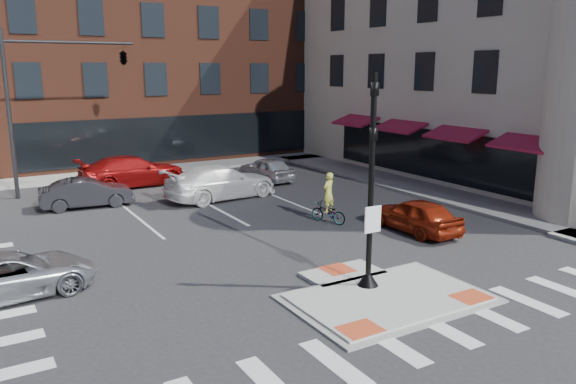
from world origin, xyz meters
TOP-DOWN VIEW (x-y plane):
  - ground at (0.00, 0.00)m, footprint 120.00×120.00m
  - refuge_island at (0.00, -0.26)m, footprint 5.40×4.65m
  - sidewalk_e at (10.80, 10.00)m, footprint 3.00×24.00m
  - sidewalk_n at (3.00, 22.00)m, footprint 26.00×3.00m
  - building_n at (3.00, 31.99)m, footprint 24.40×18.40m
  - building_e at (21.54, 11.50)m, footprint 21.90×23.90m
  - building_far_left at (-4.00, 52.00)m, footprint 10.00×12.00m
  - building_far_right at (9.00, 54.00)m, footprint 12.00×12.00m
  - signal_pole at (0.00, 0.40)m, footprint 0.60×0.60m
  - mast_arm_signal at (-3.47, 18.00)m, footprint 6.10×2.24m
  - silver_suv at (-8.80, 5.00)m, footprint 4.64×2.45m
  - red_sedan at (5.18, 4.01)m, footprint 1.58×3.91m
  - white_pickup at (1.02, 13.00)m, footprint 5.83×2.99m
  - bg_car_dark at (-4.94, 14.51)m, footprint 4.15×1.76m
  - bg_car_silver at (5.00, 15.76)m, footprint 1.92×4.09m
  - bg_car_red at (-1.87, 18.04)m, footprint 5.75×2.56m
  - cyclist at (3.00, 6.78)m, footprint 1.11×1.74m

SIDE VIEW (x-z plane):
  - ground at x=0.00m, z-range 0.00..0.00m
  - refuge_island at x=0.00m, z-range -0.01..0.11m
  - sidewalk_e at x=10.80m, z-range 0.00..0.15m
  - sidewalk_n at x=3.00m, z-range 0.00..0.15m
  - silver_suv at x=-8.80m, z-range 0.00..1.24m
  - red_sedan at x=5.18m, z-range 0.00..1.33m
  - bg_car_dark at x=-4.94m, z-range 0.00..1.33m
  - bg_car_silver at x=5.00m, z-range 0.00..1.35m
  - cyclist at x=3.00m, z-range -0.34..1.76m
  - white_pickup at x=1.02m, z-range 0.00..1.62m
  - bg_car_red at x=-1.87m, z-range 0.00..1.64m
  - signal_pole at x=0.00m, z-range -0.63..5.35m
  - building_far_left at x=-4.00m, z-range 0.00..10.00m
  - building_far_right at x=9.00m, z-range 0.00..12.00m
  - mast_arm_signal at x=-3.47m, z-range 2.21..10.21m
  - building_n at x=3.00m, z-range 0.05..15.55m
  - building_e at x=21.54m, z-range -0.81..16.89m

